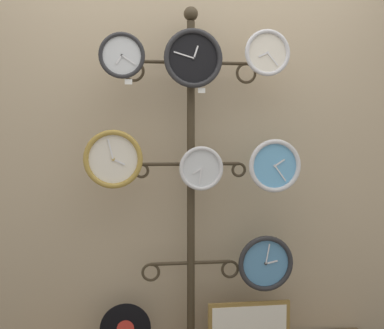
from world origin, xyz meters
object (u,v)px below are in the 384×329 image
(clock_middle_left, at_px, (113,159))
(clock_middle_right, at_px, (275,166))
(clock_top_left, at_px, (122,56))
(clock_top_center, at_px, (194,58))
(clock_bottom_right, at_px, (266,263))
(display_stand, at_px, (191,219))
(vinyl_record, at_px, (125,329))
(clock_middle_center, at_px, (201,168))
(picture_frame, at_px, (249,325))
(clock_top_right, at_px, (267,53))

(clock_middle_left, relative_size, clock_middle_right, 1.06)
(clock_top_left, distance_m, clock_top_center, 0.39)
(clock_bottom_right, bearing_deg, clock_middle_left, -179.90)
(display_stand, bearing_deg, vinyl_record, -174.51)
(clock_top_left, xyz_separation_m, clock_top_center, (0.39, 0.01, -0.00))
(clock_middle_center, bearing_deg, clock_top_left, -175.70)
(clock_bottom_right, bearing_deg, picture_frame, 163.10)
(clock_top_right, relative_size, clock_middle_right, 0.86)
(clock_bottom_right, bearing_deg, clock_top_right, -117.11)
(clock_top_right, bearing_deg, vinyl_record, 174.67)
(display_stand, height_order, clock_middle_center, display_stand)
(clock_top_right, bearing_deg, clock_bottom_right, 62.89)
(clock_middle_center, relative_size, clock_middle_right, 0.83)
(clock_middle_left, xyz_separation_m, picture_frame, (0.77, 0.03, -0.97))
(clock_top_center, distance_m, clock_bottom_right, 1.22)
(display_stand, relative_size, vinyl_record, 7.01)
(clock_middle_center, xyz_separation_m, clock_bottom_right, (0.37, -0.02, -0.55))
(clock_bottom_right, distance_m, picture_frame, 0.38)
(clock_middle_center, bearing_deg, clock_top_center, -151.37)
(clock_middle_right, bearing_deg, picture_frame, 162.10)
(vinyl_record, relative_size, picture_frame, 0.60)
(vinyl_record, height_order, picture_frame, vinyl_record)
(clock_top_left, distance_m, vinyl_record, 1.52)
(clock_top_center, xyz_separation_m, clock_middle_center, (0.05, 0.03, -0.60))
(clock_middle_center, height_order, picture_frame, clock_middle_center)
(clock_bottom_right, xyz_separation_m, picture_frame, (-0.09, 0.03, -0.37))
(clock_middle_center, distance_m, clock_middle_right, 0.42)
(picture_frame, bearing_deg, vinyl_record, 176.95)
(clock_top_center, distance_m, clock_top_right, 0.41)
(clock_top_center, height_order, clock_top_right, clock_top_right)
(picture_frame, bearing_deg, display_stand, 167.37)
(clock_middle_right, relative_size, picture_frame, 0.62)
(clock_top_left, bearing_deg, clock_middle_left, 172.48)
(clock_middle_left, relative_size, clock_bottom_right, 0.99)
(clock_top_center, bearing_deg, clock_middle_right, -1.84)
(display_stand, height_order, clock_middle_left, display_stand)
(clock_middle_right, bearing_deg, vinyl_record, 174.59)
(clock_bottom_right, bearing_deg, clock_top_center, -179.90)
(clock_middle_right, bearing_deg, clock_bottom_right, 160.13)
(display_stand, bearing_deg, clock_top_left, -164.20)
(clock_middle_left, distance_m, clock_bottom_right, 1.05)
(clock_middle_center, bearing_deg, clock_middle_right, -5.51)
(vinyl_record, bearing_deg, clock_top_center, -9.63)
(clock_bottom_right, distance_m, vinyl_record, 0.88)
(clock_top_center, bearing_deg, clock_top_right, -1.27)
(clock_top_center, bearing_deg, clock_top_left, -178.89)
(clock_top_center, xyz_separation_m, clock_bottom_right, (0.42, 0.00, -1.15))
(clock_middle_left, bearing_deg, clock_top_right, -0.56)
(clock_middle_center, bearing_deg, clock_middle_left, -176.95)
(clock_top_left, distance_m, clock_middle_right, 1.03)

